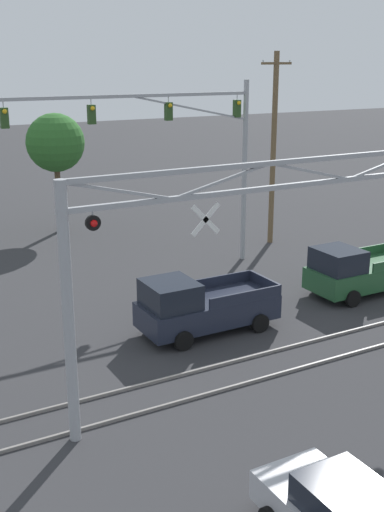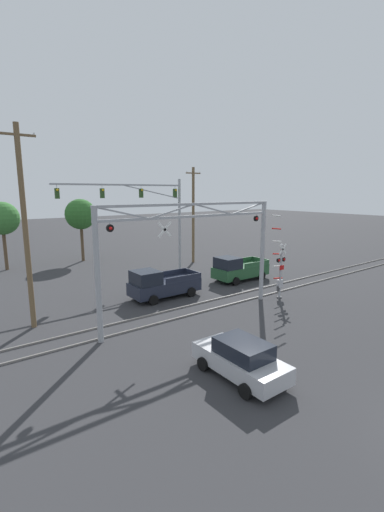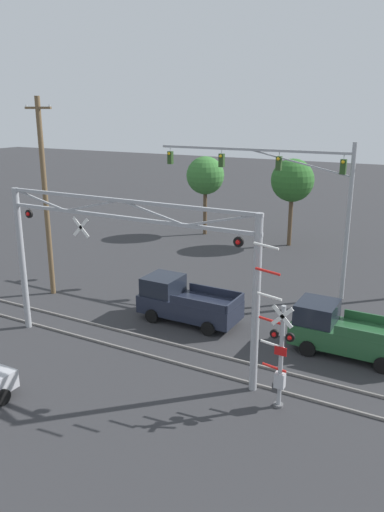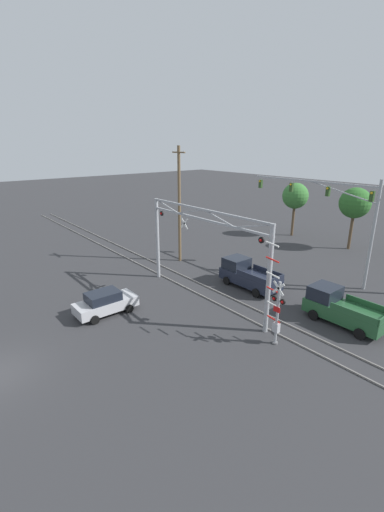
{
  "view_description": "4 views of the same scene",
  "coord_description": "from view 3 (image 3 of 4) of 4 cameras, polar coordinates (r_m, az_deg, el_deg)",
  "views": [
    {
      "loc": [
        -10.3,
        -0.42,
        9.44
      ],
      "look_at": [
        -0.54,
        17.2,
        3.3
      ],
      "focal_mm": 45.0,
      "sensor_mm": 36.0,
      "label": 1
    },
    {
      "loc": [
        -11.82,
        -1.93,
        7.48
      ],
      "look_at": [
        -0.32,
        13.6,
        3.82
      ],
      "focal_mm": 24.0,
      "sensor_mm": 36.0,
      "label": 2
    },
    {
      "loc": [
        11.92,
        -2.03,
        10.26
      ],
      "look_at": [
        1.53,
        16.96,
        3.86
      ],
      "focal_mm": 35.0,
      "sensor_mm": 36.0,
      "label": 3
    },
    {
      "loc": [
        17.48,
        -1.52,
        11.11
      ],
      "look_at": [
        -1.34,
        13.86,
        3.06
      ],
      "focal_mm": 24.0,
      "sensor_mm": 36.0,
      "label": 4
    }
  ],
  "objects": [
    {
      "name": "pickup_truck_following",
      "position": [
        22.81,
        16.9,
        -8.27
      ],
      "size": [
        4.96,
        2.31,
        2.13
      ],
      "color": "#23512D",
      "rests_on": "ground_plane"
    },
    {
      "name": "pickup_truck_lead",
      "position": [
        25.08,
        -0.92,
        -5.23
      ],
      "size": [
        5.06,
        2.31,
        2.13
      ],
      "color": "#1E2333",
      "rests_on": "ground_plane"
    },
    {
      "name": "background_tree_beyond_span",
      "position": [
        41.72,
        1.53,
        9.14
      ],
      "size": [
        3.13,
        3.13,
        6.55
      ],
      "color": "brown",
      "rests_on": "ground_plane"
    },
    {
      "name": "rail_track_far",
      "position": [
        23.55,
        -4.99,
        -9.29
      ],
      "size": [
        80.0,
        0.08,
        0.1
      ],
      "primitive_type": "cube",
      "color": "gray",
      "rests_on": "ground_plane"
    },
    {
      "name": "crossing_gantry",
      "position": [
        20.68,
        -7.94,
        -0.15
      ],
      "size": [
        12.07,
        0.31,
        6.83
      ],
      "color": "#9EA0A5",
      "rests_on": "ground_plane"
    },
    {
      "name": "rail_track_near",
      "position": [
        22.5,
        -7.04,
        -10.65
      ],
      "size": [
        80.0,
        0.08,
        0.1
      ],
      "primitive_type": "cube",
      "color": "gray",
      "rests_on": "ground_plane"
    },
    {
      "name": "utility_pole_left",
      "position": [
        28.67,
        -16.41,
        6.47
      ],
      "size": [
        1.8,
        0.28,
        10.91
      ],
      "color": "brown",
      "rests_on": "ground_plane"
    },
    {
      "name": "traffic_signal_span",
      "position": [
        28.58,
        11.93,
        7.63
      ],
      "size": [
        11.76,
        0.39,
        8.62
      ],
      "color": "#9EA0A5",
      "rests_on": "ground_plane"
    },
    {
      "name": "background_tree_far_left_verge",
      "position": [
        38.83,
        11.41,
        8.43
      ],
      "size": [
        3.25,
        3.25,
        6.71
      ],
      "color": "brown",
      "rests_on": "ground_plane"
    },
    {
      "name": "crossing_signal_mast",
      "position": [
        17.95,
        9.89,
        -11.03
      ],
      "size": [
        1.61,
        0.35,
        5.97
      ],
      "color": "#9EA0A5",
      "rests_on": "ground_plane"
    }
  ]
}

